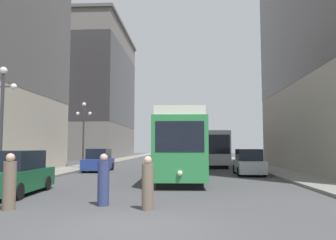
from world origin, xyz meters
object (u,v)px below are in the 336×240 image
(transit_bus, at_px, (210,147))
(parked_car_left_near, at_px, (99,161))
(pedestrian_crossing_near, at_px, (103,181))
(parked_car_left_mid, at_px, (15,174))
(pedestrian_on_sidewalk, at_px, (9,183))
(lamp_post_left_far, at_px, (84,125))
(lamp_post_left_near, at_px, (2,107))
(pedestrian_crossing_far, at_px, (148,185))
(parked_car_right_far, at_px, (249,163))
(streetcar, at_px, (180,145))

(transit_bus, xyz_separation_m, parked_car_left_near, (-9.64, -8.28, -1.10))
(transit_bus, relative_size, pedestrian_crossing_near, 6.64)
(transit_bus, relative_size, parked_car_left_mid, 2.50)
(transit_bus, height_order, pedestrian_on_sidewalk, transit_bus)
(lamp_post_left_far, bearing_deg, lamp_post_left_near, -90.00)
(pedestrian_crossing_near, height_order, pedestrian_on_sidewalk, pedestrian_on_sidewalk)
(pedestrian_crossing_far, height_order, lamp_post_left_near, lamp_post_left_near)
(parked_car_right_far, xyz_separation_m, lamp_post_left_near, (-13.45, -8.12, 3.09))
(pedestrian_crossing_far, bearing_deg, lamp_post_left_near, 62.21)
(transit_bus, bearing_deg, lamp_post_left_near, -122.80)
(parked_car_right_far, xyz_separation_m, lamp_post_left_far, (-13.45, 4.78, 3.07))
(pedestrian_on_sidewalk, distance_m, lamp_post_left_near, 7.14)
(parked_car_right_far, bearing_deg, pedestrian_on_sidewalk, 55.41)
(pedestrian_crossing_near, relative_size, lamp_post_left_far, 0.30)
(pedestrian_crossing_near, bearing_deg, parked_car_left_mid, -104.23)
(transit_bus, xyz_separation_m, parked_car_left_mid, (-9.64, -21.48, -1.10))
(parked_car_left_mid, relative_size, pedestrian_crossing_far, 2.76)
(transit_bus, relative_size, lamp_post_left_far, 2.01)
(lamp_post_left_far, bearing_deg, parked_car_right_far, -19.56)
(streetcar, distance_m, pedestrian_crossing_far, 10.74)
(lamp_post_left_far, bearing_deg, pedestrian_crossing_far, -66.55)
(transit_bus, xyz_separation_m, lamp_post_left_near, (-11.53, -19.34, 1.98))
(parked_car_right_far, bearing_deg, streetcar, 30.57)
(streetcar, distance_m, parked_car_right_far, 5.65)
(parked_car_left_near, relative_size, pedestrian_crossing_near, 2.57)
(parked_car_left_near, bearing_deg, parked_car_right_far, -16.31)
(transit_bus, height_order, parked_car_left_near, transit_bus)
(parked_car_left_mid, height_order, pedestrian_on_sidewalk, parked_car_left_mid)
(pedestrian_on_sidewalk, xyz_separation_m, lamp_post_left_near, (-3.48, 5.40, 3.11))
(parked_car_left_near, relative_size, lamp_post_left_near, 0.77)
(streetcar, relative_size, parked_car_left_near, 2.81)
(pedestrian_on_sidewalk, bearing_deg, streetcar, -62.46)
(lamp_post_left_near, distance_m, lamp_post_left_far, 12.90)
(parked_car_right_far, bearing_deg, parked_car_left_near, -12.49)
(parked_car_left_near, height_order, pedestrian_on_sidewalk, parked_car_left_near)
(parked_car_left_near, bearing_deg, pedestrian_on_sidewalk, -86.51)
(pedestrian_on_sidewalk, xyz_separation_m, lamp_post_left_far, (-3.48, 18.30, 3.09))
(parked_car_right_far, height_order, pedestrian_crossing_near, parked_car_right_far)
(parked_car_left_mid, distance_m, pedestrian_on_sidewalk, 3.62)
(transit_bus, distance_m, parked_car_right_far, 11.44)
(streetcar, height_order, lamp_post_left_near, lamp_post_left_near)
(transit_bus, relative_size, lamp_post_left_near, 2.00)
(parked_car_left_mid, xyz_separation_m, parked_car_right_far, (11.55, 10.26, -0.00))
(streetcar, distance_m, transit_bus, 14.18)
(lamp_post_left_near, xyz_separation_m, lamp_post_left_far, (0.00, 12.90, -0.02))
(transit_bus, distance_m, pedestrian_crossing_far, 24.80)
(parked_car_left_near, xyz_separation_m, lamp_post_left_near, (-1.90, -11.06, 3.09))
(lamp_post_left_near, bearing_deg, parked_car_left_mid, -48.44)
(pedestrian_crossing_near, bearing_deg, transit_bus, -178.44)
(transit_bus, height_order, parked_car_right_far, transit_bus)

